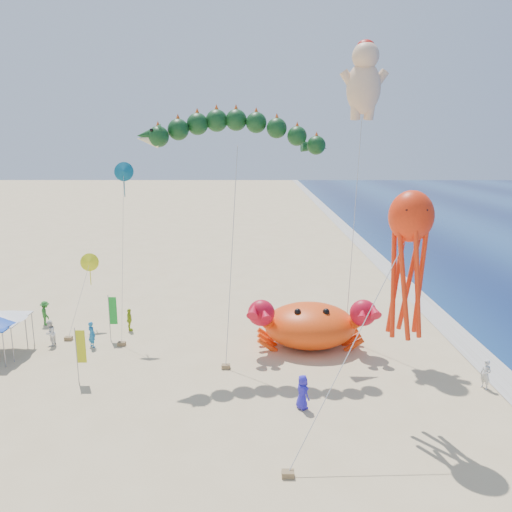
{
  "coord_description": "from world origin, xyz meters",
  "views": [
    {
      "loc": [
        -1.92,
        -26.92,
        12.99
      ],
      "look_at": [
        -2.0,
        2.0,
        6.5
      ],
      "focal_mm": 35.0,
      "sensor_mm": 36.0,
      "label": 1
    }
  ],
  "objects_px": {
    "crab_inflatable": "(310,324)",
    "octopus_kite": "(408,253)",
    "cherub_kite": "(364,79)",
    "dragon_kite": "(235,137)"
  },
  "relations": [
    {
      "from": "octopus_kite",
      "to": "cherub_kite",
      "type": "bearing_deg",
      "value": 89.97
    },
    {
      "from": "crab_inflatable",
      "to": "cherub_kite",
      "type": "distance_m",
      "value": 16.13
    },
    {
      "from": "cherub_kite",
      "to": "dragon_kite",
      "type": "bearing_deg",
      "value": -160.03
    },
    {
      "from": "dragon_kite",
      "to": "cherub_kite",
      "type": "bearing_deg",
      "value": 19.97
    },
    {
      "from": "crab_inflatable",
      "to": "octopus_kite",
      "type": "height_order",
      "value": "octopus_kite"
    },
    {
      "from": "crab_inflatable",
      "to": "dragon_kite",
      "type": "relative_size",
      "value": 0.55
    },
    {
      "from": "dragon_kite",
      "to": "cherub_kite",
      "type": "xyz_separation_m",
      "value": [
        8.16,
        2.97,
        3.67
      ]
    },
    {
      "from": "crab_inflatable",
      "to": "octopus_kite",
      "type": "distance_m",
      "value": 11.52
    },
    {
      "from": "crab_inflatable",
      "to": "octopus_kite",
      "type": "relative_size",
      "value": 0.73
    },
    {
      "from": "dragon_kite",
      "to": "octopus_kite",
      "type": "height_order",
      "value": "dragon_kite"
    }
  ]
}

